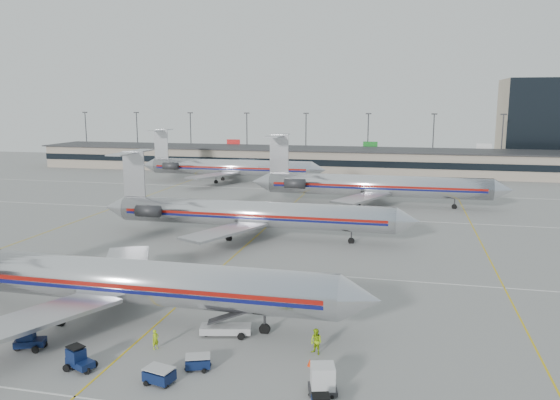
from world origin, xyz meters
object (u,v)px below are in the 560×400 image
(tug_center, at_px, (78,359))
(belt_loader, at_px, (227,327))
(jet_foreground, at_px, (95,278))
(jet_second_row, at_px, (247,213))
(uld_container, at_px, (323,379))

(tug_center, distance_m, belt_loader, 11.34)
(jet_foreground, distance_m, belt_loader, 12.54)
(jet_second_row, height_order, uld_container, jet_second_row)
(jet_second_row, distance_m, uld_container, 41.48)
(jet_second_row, xyz_separation_m, uld_container, (16.26, -38.09, -2.43))
(uld_container, bearing_deg, belt_loader, 127.01)
(jet_foreground, xyz_separation_m, belt_loader, (12.16, -1.02, -2.89))
(jet_second_row, distance_m, tug_center, 38.96)
(jet_foreground, height_order, belt_loader, jet_foreground)
(jet_foreground, height_order, jet_second_row, jet_foreground)
(jet_second_row, relative_size, tug_center, 18.85)
(jet_foreground, xyz_separation_m, tug_center, (3.91, -8.80, -2.78))
(tug_center, xyz_separation_m, uld_container, (17.04, 0.78, 0.17))
(jet_second_row, bearing_deg, belt_loader, -76.49)
(jet_foreground, height_order, uld_container, jet_foreground)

